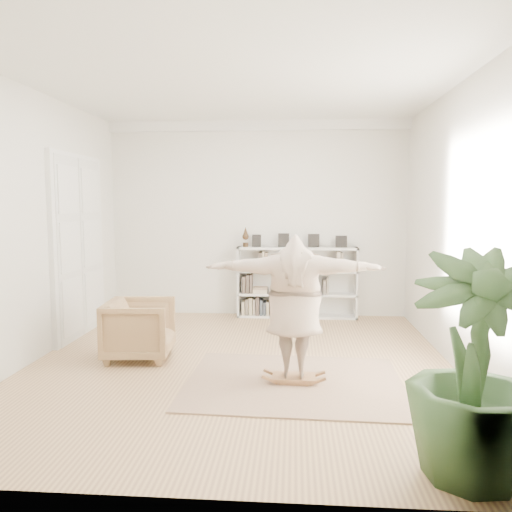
% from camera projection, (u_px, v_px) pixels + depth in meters
% --- Properties ---
extents(floor, '(6.00, 6.00, 0.00)m').
position_uv_depth(floor, '(240.00, 364.00, 6.52)').
color(floor, '#98714E').
rests_on(floor, ground).
extents(room_shell, '(6.00, 6.00, 6.00)m').
position_uv_depth(room_shell, '(257.00, 126.00, 9.07)').
color(room_shell, silver).
rests_on(room_shell, floor).
extents(doors, '(0.09, 1.78, 2.92)m').
position_uv_depth(doors, '(79.00, 248.00, 7.87)').
color(doors, white).
rests_on(doors, floor).
extents(bookshelf, '(2.20, 0.35, 1.64)m').
position_uv_depth(bookshelf, '(297.00, 283.00, 9.20)').
color(bookshelf, silver).
rests_on(bookshelf, floor).
extents(armchair, '(0.96, 0.93, 0.81)m').
position_uv_depth(armchair, '(140.00, 329.00, 6.75)').
color(armchair, tan).
rests_on(armchair, floor).
extents(rug, '(2.56, 2.08, 0.02)m').
position_uv_depth(rug, '(294.00, 382.00, 5.84)').
color(rug, tan).
rests_on(rug, floor).
extents(rocker_board, '(0.51, 0.32, 0.11)m').
position_uv_depth(rocker_board, '(294.00, 378.00, 5.83)').
color(rocker_board, brown).
rests_on(rocker_board, rug).
extents(person, '(2.05, 0.62, 1.66)m').
position_uv_depth(person, '(294.00, 303.00, 5.74)').
color(person, '#BDA28D').
rests_on(person, rocker_board).
extents(houseplant, '(1.11, 1.11, 1.75)m').
position_uv_depth(houseplant, '(474.00, 366.00, 3.75)').
color(houseplant, '#2F4D26').
rests_on(houseplant, floor).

